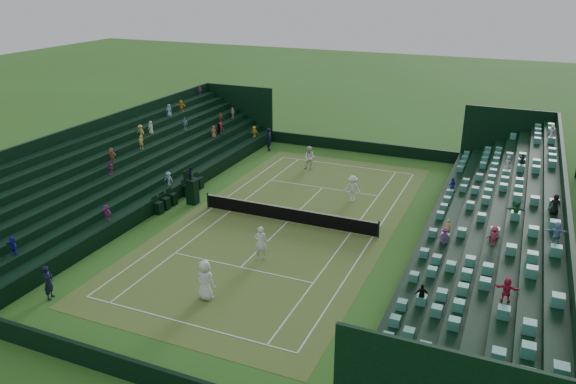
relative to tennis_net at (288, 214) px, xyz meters
name	(u,v)px	position (x,y,z in m)	size (l,w,h in m)	color
ground	(288,222)	(0.00, 0.00, -0.53)	(160.00, 160.00, 0.00)	#33611E
court_surface	(288,222)	(0.00, 0.00, -0.52)	(12.97, 26.77, 0.01)	#327828
perimeter_wall_north	(360,147)	(0.00, 15.88, -0.03)	(17.17, 0.20, 1.00)	black
perimeter_wall_south	(125,368)	(0.00, -15.88, -0.03)	(17.17, 0.20, 1.00)	black
perimeter_wall_east	(425,238)	(8.48, 0.00, -0.03)	(0.20, 31.77, 1.00)	black
perimeter_wall_west	(173,195)	(-8.48, 0.00, -0.03)	(0.20, 31.77, 1.00)	black
north_grandstand	(505,234)	(12.66, 0.00, 1.02)	(6.60, 32.00, 4.90)	black
south_grandstand	(122,172)	(-12.66, 0.00, 1.02)	(6.60, 32.00, 4.90)	black
tennis_net	(288,214)	(0.00, 0.00, 0.00)	(11.67, 0.10, 1.06)	black
umpire_chair	(192,188)	(-7.08, 0.20, 0.60)	(0.84, 0.84, 2.63)	black
courtside_chairs	(180,194)	(-8.23, 0.36, -0.08)	(0.54, 5.51, 1.17)	black
player_near_west	(205,280)	(-0.11, -9.73, 0.49)	(0.99, 0.64, 2.02)	white
player_near_east	(261,243)	(0.58, -5.13, 0.46)	(0.72, 0.47, 1.97)	silver
player_far_west	(310,158)	(-2.34, 9.87, 0.43)	(0.93, 0.72, 1.90)	white
player_far_east	(352,188)	(2.70, 4.83, 0.40)	(1.20, 0.69, 1.85)	white
line_judge_north	(269,139)	(-7.42, 13.21, 0.49)	(0.74, 0.49, 2.03)	black
line_judge_south	(48,282)	(-7.01, -12.63, 0.34)	(0.63, 0.42, 1.74)	black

